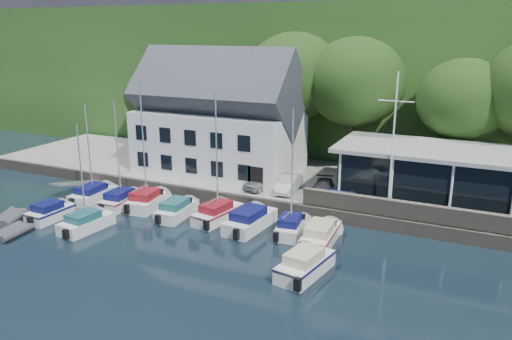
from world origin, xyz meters
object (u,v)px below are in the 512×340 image
object	(u,v)px
boat_r1_3	(177,208)
boat_r1_7	(321,233)
harbor_building	(219,124)
boat_r1_5	(250,218)
boat_r1_2	(144,151)
boat_r2_4	(305,262)
car_blue	(347,191)
boat_r2_1	(81,172)
boat_r1_0	(89,151)
dinghy_1	(12,231)
club_pavilion	(426,174)
car_white	(288,184)
dinghy_0	(10,216)
flagpole	(393,144)
boat_r1_1	(118,154)
boat_r2_0	(50,211)
boat_r1_4	(217,162)
car_dgrey	(323,189)
car_silver	(262,181)

from	to	relation	value
boat_r1_3	boat_r1_7	distance (m)	11.19
harbor_building	boat_r1_5	bearing A→B (deg)	-50.53
boat_r1_2	boat_r2_4	distance (m)	16.18
car_blue	harbor_building	bearing A→B (deg)	177.82
boat_r2_1	harbor_building	bearing A→B (deg)	84.77
boat_r1_0	boat_r1_7	xyz separation A→B (m)	(19.40, -0.16, -3.48)
boat_r2_4	dinghy_1	distance (m)	20.18
boat_r1_2	harbor_building	bearing A→B (deg)	71.85
club_pavilion	dinghy_1	bearing A→B (deg)	-146.24
car_white	dinghy_0	bearing A→B (deg)	-148.16
boat_r1_7	dinghy_0	xyz separation A→B (m)	(-21.77, -5.84, -0.36)
dinghy_0	flagpole	bearing A→B (deg)	-0.43
club_pavilion	dinghy_1	xyz separation A→B (m)	(-24.69, -16.50, -2.72)
boat_r1_7	dinghy_0	world-z (taller)	boat_r1_7
club_pavilion	boat_r2_1	size ratio (longest dim) A/B	1.59
boat_r1_0	boat_r1_1	size ratio (longest dim) A/B	0.98
boat_r1_3	dinghy_1	xyz separation A→B (m)	(-8.18, -7.72, -0.36)
boat_r2_4	car_blue	bearing A→B (deg)	102.94
boat_r1_2	boat_r2_4	size ratio (longest dim) A/B	1.51
boat_r1_1	boat_r2_0	distance (m)	6.38
club_pavilion	flagpole	size ratio (longest dim) A/B	1.34
harbor_building	club_pavilion	world-z (taller)	harbor_building
boat_r1_2	boat_r1_5	bearing A→B (deg)	-9.29
boat_r2_4	car_white	bearing A→B (deg)	125.87
car_blue	boat_r1_0	bearing A→B (deg)	-151.35
boat_r2_0	club_pavilion	bearing A→B (deg)	30.45
car_blue	dinghy_0	xyz separation A→B (m)	(-21.71, -12.28, -1.31)
boat_r1_0	boat_r1_4	distance (m)	11.39
harbor_building	car_dgrey	world-z (taller)	harbor_building
car_silver	boat_r2_0	bearing A→B (deg)	-126.61
car_dgrey	boat_r2_4	distance (m)	11.26
club_pavilion	boat_r1_4	xyz separation A→B (m)	(-13.34, -8.19, 1.36)
club_pavilion	boat_r1_2	world-z (taller)	boat_r1_2
car_silver	car_white	world-z (taller)	car_white
car_white	boat_r1_0	xyz separation A→B (m)	(-14.61, -6.20, 2.56)
boat_r1_0	boat_r1_5	size ratio (longest dim) A/B	1.25
car_white	car_dgrey	world-z (taller)	car_white
car_dgrey	boat_r2_1	xyz separation A→B (m)	(-13.55, -11.20, 2.58)
flagpole	boat_r2_4	size ratio (longest dim) A/B	1.63
flagpole	boat_r1_0	distance (m)	23.30
boat_r1_2	car_dgrey	bearing A→B (deg)	17.74
boat_r1_4	dinghy_0	distance (m)	15.73
boat_r1_5	boat_r1_7	bearing A→B (deg)	1.87
boat_r1_2	boat_r2_4	world-z (taller)	boat_r1_2
dinghy_0	dinghy_1	bearing A→B (deg)	-61.32
boat_r2_4	boat_r1_7	bearing A→B (deg)	106.69
harbor_building	car_dgrey	distance (m)	11.76
club_pavilion	flagpole	xyz separation A→B (m)	(-1.99, -3.79, 2.87)
car_silver	boat_r2_4	bearing A→B (deg)	-42.01
harbor_building	boat_r2_1	bearing A→B (deg)	-101.20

